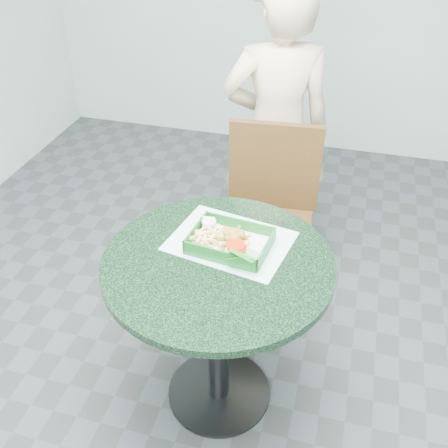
% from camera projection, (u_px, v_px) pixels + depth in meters
% --- Properties ---
extents(floor, '(4.00, 5.00, 0.02)m').
position_uv_depth(floor, '(219.00, 393.00, 2.34)').
color(floor, '#303335').
rests_on(floor, ground).
extents(cafe_table, '(0.85, 0.85, 0.75)m').
position_uv_depth(cafe_table, '(218.00, 299.00, 2.00)').
color(cafe_table, '#262629').
rests_on(cafe_table, floor).
extents(dining_chair, '(0.45, 0.45, 0.93)m').
position_uv_depth(dining_chair, '(268.00, 207.00, 2.59)').
color(dining_chair, '#462F1F').
rests_on(dining_chair, floor).
extents(diner_person, '(0.68, 0.55, 1.61)m').
position_uv_depth(diner_person, '(277.00, 128.00, 2.69)').
color(diner_person, beige).
rests_on(diner_person, floor).
extents(placemat, '(0.49, 0.40, 0.00)m').
position_uv_depth(placemat, '(230.00, 245.00, 1.99)').
color(placemat, '#B1F0E8').
rests_on(placemat, cafe_table).
extents(food_basket, '(0.29, 0.21, 0.06)m').
position_uv_depth(food_basket, '(230.00, 248.00, 1.95)').
color(food_basket, '#15641D').
rests_on(food_basket, placemat).
extents(crab_sandwich, '(0.11, 0.11, 0.07)m').
position_uv_depth(crab_sandwich, '(233.00, 241.00, 1.93)').
color(crab_sandwich, '#EDAC4D').
rests_on(crab_sandwich, food_basket).
extents(fries_pile, '(0.13, 0.14, 0.04)m').
position_uv_depth(fries_pile, '(205.00, 242.00, 1.95)').
color(fries_pile, '#FED88A').
rests_on(fries_pile, food_basket).
extents(sauce_ramekin, '(0.06, 0.06, 0.03)m').
position_uv_depth(sauce_ramekin, '(206.00, 229.00, 1.99)').
color(sauce_ramekin, silver).
rests_on(sauce_ramekin, food_basket).
extents(garnish_cup, '(0.12, 0.12, 0.05)m').
position_uv_depth(garnish_cup, '(240.00, 255.00, 1.88)').
color(garnish_cup, white).
rests_on(garnish_cup, food_basket).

